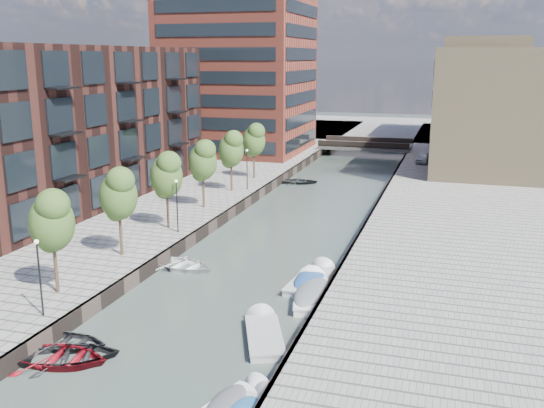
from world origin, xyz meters
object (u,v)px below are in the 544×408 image
at_px(tree_2, 118,193).
at_px(tree_6, 254,139).
at_px(tree_5, 231,148).
at_px(motorboat_2, 263,334).
at_px(sloop_0, 72,360).
at_px(motorboat_1, 231,408).
at_px(tree_1, 51,219).
at_px(tree_4, 203,159).
at_px(car, 424,158).
at_px(motorboat_4, 311,293).
at_px(sloop_1, 67,346).
at_px(tree_3, 166,174).
at_px(bridge, 366,146).
at_px(sloop_4, 299,183).
at_px(sloop_2, 60,363).
at_px(motorboat_3, 312,279).
at_px(sloop_3, 182,269).

bearing_deg(tree_2, tree_6, 90.00).
xyz_separation_m(tree_5, motorboat_2, (12.31, -27.90, -5.21)).
distance_m(tree_5, sloop_0, 33.81).
distance_m(tree_5, motorboat_1, 37.67).
bearing_deg(tree_1, sloop_0, -49.39).
distance_m(tree_4, car, 34.50).
xyz_separation_m(tree_2, car, (17.38, 43.58, -3.66)).
bearing_deg(motorboat_4, sloop_1, -135.70).
bearing_deg(motorboat_2, tree_3, 131.53).
relative_size(tree_6, sloop_1, 1.44).
relative_size(bridge, sloop_4, 3.06).
height_order(tree_4, sloop_2, tree_4).
height_order(motorboat_1, motorboat_2, motorboat_2).
distance_m(tree_2, motorboat_1, 19.84).
bearing_deg(tree_3, motorboat_4, -30.78).
xyz_separation_m(tree_3, car, (17.38, 36.58, -3.66)).
distance_m(tree_6, sloop_4, 7.59).
height_order(tree_3, sloop_0, tree_3).
xyz_separation_m(sloop_0, motorboat_2, (7.94, 5.20, 0.10)).
relative_size(tree_4, motorboat_3, 1.08).
relative_size(sloop_2, sloop_3, 1.00).
xyz_separation_m(tree_1, tree_2, (0.00, 7.00, 0.00)).
xyz_separation_m(sloop_0, car, (13.01, 55.68, 1.65)).
height_order(tree_1, motorboat_4, tree_1).
bearing_deg(tree_6, sloop_3, -81.75).
xyz_separation_m(tree_6, sloop_2, (3.98, -40.47, -5.31)).
xyz_separation_m(sloop_2, motorboat_4, (9.48, 11.45, 0.23)).
bearing_deg(bridge, sloop_3, -94.98).
bearing_deg(motorboat_1, tree_1, 152.31).
bearing_deg(sloop_3, sloop_0, -167.95).
xyz_separation_m(bridge, tree_6, (-8.50, -26.00, 3.92)).
distance_m(sloop_2, motorboat_2, 10.02).
xyz_separation_m(tree_1, tree_5, (0.00, 28.00, 0.00)).
distance_m(bridge, car, 13.69).
bearing_deg(car, sloop_0, -97.19).
relative_size(tree_5, sloop_4, 1.40).
height_order(motorboat_3, motorboat_4, motorboat_4).
bearing_deg(tree_1, tree_5, 90.00).
bearing_deg(tree_2, motorboat_1, -46.56).
relative_size(tree_6, motorboat_3, 1.08).
bearing_deg(sloop_1, tree_5, -1.23).
relative_size(tree_3, sloop_4, 1.40).
height_order(tree_2, sloop_2, tree_2).
bearing_deg(motorboat_4, motorboat_1, -91.28).
distance_m(tree_1, motorboat_4, 15.58).
distance_m(tree_1, sloop_1, 7.39).
bearing_deg(sloop_4, motorboat_1, -179.64).
height_order(sloop_4, motorboat_3, motorboat_3).
relative_size(tree_5, sloop_1, 1.44).
distance_m(sloop_1, motorboat_3, 15.51).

